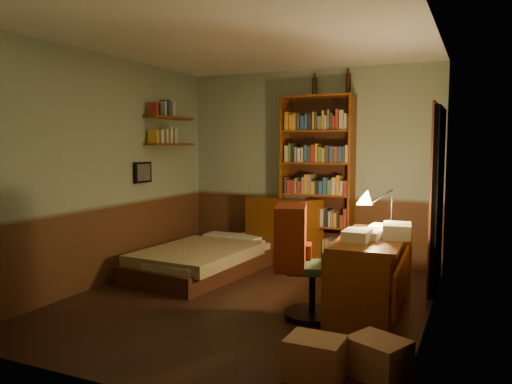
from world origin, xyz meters
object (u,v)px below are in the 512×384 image
at_px(bed, 205,250).
at_px(mini_stereo, 297,191).
at_px(bookshelf, 317,181).
at_px(office_chair, 312,260).
at_px(desk_lamp, 392,206).
at_px(cardboard_box_b, 378,358).
at_px(desk, 372,276).
at_px(cardboard_box_a, 315,358).
at_px(dresser, 284,230).

bearing_deg(bed, mini_stereo, 58.53).
relative_size(bookshelf, office_chair, 2.06).
xyz_separation_m(bookshelf, desk_lamp, (1.20, -1.40, -0.12)).
relative_size(bed, office_chair, 1.80).
xyz_separation_m(bookshelf, cardboard_box_b, (1.39, -2.98, -0.99)).
xyz_separation_m(office_chair, cardboard_box_b, (0.79, -0.94, -0.41)).
height_order(bed, desk, desk).
bearing_deg(bed, cardboard_box_a, -38.92).
height_order(mini_stereo, bookshelf, bookshelf).
bearing_deg(desk, dresser, 129.76).
distance_m(cardboard_box_a, cardboard_box_b, 0.44).
height_order(bed, dresser, dresser).
xyz_separation_m(bed, cardboard_box_a, (2.13, -2.16, -0.15)).
height_order(desk, desk_lamp, desk_lamp).
distance_m(dresser, desk, 2.26).
bearing_deg(bookshelf, desk, -57.11).
relative_size(desk_lamp, cardboard_box_a, 1.37).
distance_m(bed, office_chair, 2.02).
distance_m(bookshelf, office_chair, 2.20).
distance_m(mini_stereo, cardboard_box_b, 3.55).
bearing_deg(desk_lamp, office_chair, -130.16).
distance_m(bookshelf, desk_lamp, 1.85).
bearing_deg(dresser, desk_lamp, -17.79).
distance_m(desk, office_chair, 0.59).
bearing_deg(mini_stereo, bed, -131.96).
xyz_separation_m(desk, cardboard_box_b, (0.30, -1.24, -0.24)).
bearing_deg(desk, bed, 159.11).
height_order(mini_stereo, cardboard_box_a, mini_stereo).
distance_m(bookshelf, desk, 2.19).
relative_size(bed, mini_stereo, 6.58).
bearing_deg(dresser, mini_stereo, 61.54).
relative_size(mini_stereo, cardboard_box_b, 0.79).
distance_m(bed, cardboard_box_a, 3.04).
bearing_deg(office_chair, mini_stereo, 96.63).
height_order(cardboard_box_a, cardboard_box_b, cardboard_box_a).
bearing_deg(cardboard_box_b, dresser, 122.27).
xyz_separation_m(bed, bookshelf, (1.12, 1.02, 0.83)).
height_order(desk, cardboard_box_b, desk).
height_order(bed, desk_lamp, desk_lamp).
distance_m(dresser, bookshelf, 0.81).
bearing_deg(mini_stereo, desk, -56.18).
relative_size(bookshelf, desk_lamp, 4.33).
height_order(office_chair, cardboard_box_a, office_chair).
bearing_deg(cardboard_box_a, desk, 86.59).
height_order(bookshelf, cardboard_box_b, bookshelf).
xyz_separation_m(dresser, bookshelf, (0.44, 0.08, 0.68)).
bearing_deg(mini_stereo, desk_lamp, -47.86).
relative_size(mini_stereo, desk, 0.21).
bearing_deg(bookshelf, bed, -136.77).
xyz_separation_m(bed, desk_lamp, (2.33, -0.38, 0.71)).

